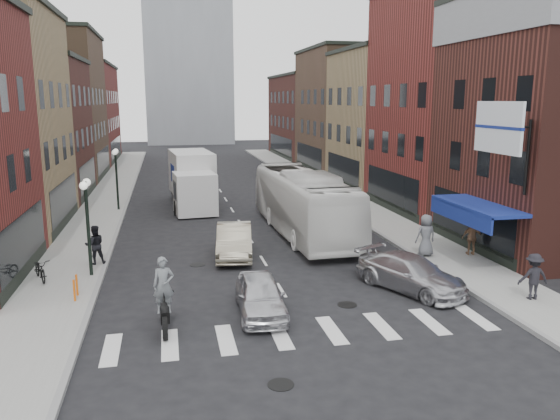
{
  "coord_description": "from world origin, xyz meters",
  "views": [
    {
      "loc": [
        -4.17,
        -18.69,
        7.27
      ],
      "look_at": [
        0.77,
        4.95,
        2.36
      ],
      "focal_mm": 35.0,
      "sensor_mm": 36.0,
      "label": 1
    }
  ],
  "objects_px": {
    "transit_bus": "(303,203)",
    "bike_rack": "(76,288)",
    "ped_right_a": "(533,276)",
    "ped_right_b": "(472,237)",
    "motorcycle_rider": "(164,296)",
    "sedan_left_far": "(234,241)",
    "ped_right_c": "(426,235)",
    "streetlamp_near": "(87,209)",
    "streetlamp_far": "(116,168)",
    "box_truck": "(192,180)",
    "billboard_sign": "(500,129)",
    "parked_bicycle": "(40,269)",
    "sedan_left_near": "(260,295)",
    "curb_car": "(411,273)",
    "ped_left_solo": "(95,245)"
  },
  "relations": [
    {
      "from": "streetlamp_near",
      "to": "transit_bus",
      "type": "relative_size",
      "value": 0.33
    },
    {
      "from": "box_truck",
      "to": "ped_left_solo",
      "type": "distance_m",
      "value": 13.99
    },
    {
      "from": "bike_rack",
      "to": "transit_bus",
      "type": "relative_size",
      "value": 0.06
    },
    {
      "from": "curb_car",
      "to": "billboard_sign",
      "type": "bearing_deg",
      "value": -17.85
    },
    {
      "from": "curb_car",
      "to": "ped_left_solo",
      "type": "distance_m",
      "value": 13.52
    },
    {
      "from": "sedan_left_near",
      "to": "ped_right_b",
      "type": "distance_m",
      "value": 11.79
    },
    {
      "from": "motorcycle_rider",
      "to": "ped_right_c",
      "type": "xyz_separation_m",
      "value": [
        11.82,
        5.66,
        -0.01
      ]
    },
    {
      "from": "parked_bicycle",
      "to": "ped_right_c",
      "type": "height_order",
      "value": "ped_right_c"
    },
    {
      "from": "transit_bus",
      "to": "sedan_left_near",
      "type": "relative_size",
      "value": 3.18
    },
    {
      "from": "bike_rack",
      "to": "streetlamp_near",
      "type": "bearing_deg",
      "value": 85.76
    },
    {
      "from": "streetlamp_near",
      "to": "ped_right_a",
      "type": "relative_size",
      "value": 2.42
    },
    {
      "from": "transit_bus",
      "to": "sedan_left_far",
      "type": "relative_size",
      "value": 2.7
    },
    {
      "from": "streetlamp_far",
      "to": "bike_rack",
      "type": "xyz_separation_m",
      "value": [
        -0.2,
        -16.7,
        -2.36
      ]
    },
    {
      "from": "bike_rack",
      "to": "motorcycle_rider",
      "type": "xyz_separation_m",
      "value": [
        3.18,
        -3.15,
        0.59
      ]
    },
    {
      "from": "sedan_left_far",
      "to": "ped_right_c",
      "type": "xyz_separation_m",
      "value": [
        8.61,
        -2.2,
        0.37
      ]
    },
    {
      "from": "streetlamp_far",
      "to": "transit_bus",
      "type": "distance_m",
      "value": 13.4
    },
    {
      "from": "billboard_sign",
      "to": "sedan_left_near",
      "type": "height_order",
      "value": "billboard_sign"
    },
    {
      "from": "billboard_sign",
      "to": "transit_bus",
      "type": "relative_size",
      "value": 0.3
    },
    {
      "from": "bike_rack",
      "to": "ped_right_b",
      "type": "height_order",
      "value": "ped_right_b"
    },
    {
      "from": "transit_bus",
      "to": "parked_bicycle",
      "type": "height_order",
      "value": "transit_bus"
    },
    {
      "from": "box_truck",
      "to": "motorcycle_rider",
      "type": "xyz_separation_m",
      "value": [
        -1.93,
        -20.52,
        -0.69
      ]
    },
    {
      "from": "streetlamp_far",
      "to": "ped_right_a",
      "type": "relative_size",
      "value": 2.42
    },
    {
      "from": "transit_bus",
      "to": "sedan_left_far",
      "type": "xyz_separation_m",
      "value": [
        -4.27,
        -3.7,
        -0.97
      ]
    },
    {
      "from": "billboard_sign",
      "to": "ped_left_solo",
      "type": "distance_m",
      "value": 17.54
    },
    {
      "from": "ped_right_a",
      "to": "ped_right_c",
      "type": "distance_m",
      "value": 6.08
    },
    {
      "from": "billboard_sign",
      "to": "streetlamp_far",
      "type": "height_order",
      "value": "billboard_sign"
    },
    {
      "from": "ped_right_b",
      "to": "motorcycle_rider",
      "type": "bearing_deg",
      "value": 31.31
    },
    {
      "from": "bike_rack",
      "to": "ped_right_b",
      "type": "bearing_deg",
      "value": 7.42
    },
    {
      "from": "parked_bicycle",
      "to": "ped_left_solo",
      "type": "bearing_deg",
      "value": 21.72
    },
    {
      "from": "box_truck",
      "to": "ped_right_a",
      "type": "height_order",
      "value": "box_truck"
    },
    {
      "from": "box_truck",
      "to": "curb_car",
      "type": "distance_m",
      "value": 20.11
    },
    {
      "from": "box_truck",
      "to": "sedan_left_near",
      "type": "relative_size",
      "value": 2.23
    },
    {
      "from": "parked_bicycle",
      "to": "ped_right_c",
      "type": "bearing_deg",
      "value": -22.43
    },
    {
      "from": "transit_bus",
      "to": "bike_rack",
      "type": "bearing_deg",
      "value": -143.31
    },
    {
      "from": "box_truck",
      "to": "ped_right_a",
      "type": "bearing_deg",
      "value": -67.24
    },
    {
      "from": "streetlamp_near",
      "to": "sedan_left_far",
      "type": "relative_size",
      "value": 0.9
    },
    {
      "from": "billboard_sign",
      "to": "parked_bicycle",
      "type": "xyz_separation_m",
      "value": [
        -17.89,
        3.24,
        -5.54
      ]
    },
    {
      "from": "sedan_left_far",
      "to": "ped_right_c",
      "type": "bearing_deg",
      "value": -7.09
    },
    {
      "from": "streetlamp_far",
      "to": "ped_left_solo",
      "type": "bearing_deg",
      "value": -90.0
    },
    {
      "from": "transit_bus",
      "to": "sedan_left_near",
      "type": "height_order",
      "value": "transit_bus"
    },
    {
      "from": "sedan_left_near",
      "to": "billboard_sign",
      "type": "bearing_deg",
      "value": 12.51
    },
    {
      "from": "ped_right_a",
      "to": "parked_bicycle",
      "type": "bearing_deg",
      "value": -11.42
    },
    {
      "from": "parked_bicycle",
      "to": "ped_right_a",
      "type": "height_order",
      "value": "ped_right_a"
    },
    {
      "from": "curb_car",
      "to": "ped_right_c",
      "type": "height_order",
      "value": "ped_right_c"
    },
    {
      "from": "transit_bus",
      "to": "ped_right_a",
      "type": "distance_m",
      "value": 13.12
    },
    {
      "from": "box_truck",
      "to": "streetlamp_near",
      "type": "bearing_deg",
      "value": -113.88
    },
    {
      "from": "transit_bus",
      "to": "box_truck",
      "type": "bearing_deg",
      "value": 120.15
    },
    {
      "from": "streetlamp_far",
      "to": "ped_left_solo",
      "type": "relative_size",
      "value": 2.38
    },
    {
      "from": "motorcycle_rider",
      "to": "curb_car",
      "type": "relative_size",
      "value": 0.52
    },
    {
      "from": "parked_bicycle",
      "to": "ped_right_a",
      "type": "bearing_deg",
      "value": -40.83
    }
  ]
}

